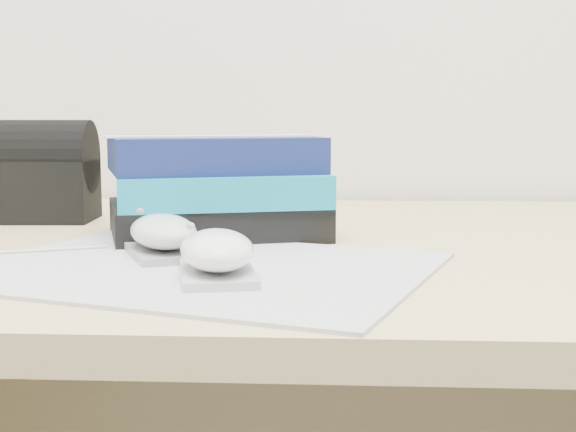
# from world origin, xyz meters

# --- Properties ---
(desk) EXTENTS (1.60, 0.80, 0.73)m
(desk) POSITION_xyz_m (0.00, 1.64, 0.50)
(desk) COLOR tan
(desk) RESTS_ON ground
(mousepad) EXTENTS (0.48, 0.42, 0.00)m
(mousepad) POSITION_xyz_m (-0.18, 1.39, 0.73)
(mousepad) COLOR #97969E
(mousepad) RESTS_ON desk
(mouse_rear) EXTENTS (0.10, 0.13, 0.05)m
(mouse_rear) POSITION_xyz_m (-0.22, 1.44, 0.75)
(mouse_rear) COLOR gray
(mouse_rear) RESTS_ON mousepad
(mouse_front) EXTENTS (0.08, 0.12, 0.05)m
(mouse_front) POSITION_xyz_m (-0.15, 1.34, 0.75)
(mouse_front) COLOR #AFAFB2
(mouse_front) RESTS_ON mousepad
(book_stack) EXTENTS (0.28, 0.25, 0.12)m
(book_stack) POSITION_xyz_m (-0.19, 1.60, 0.79)
(book_stack) COLOR black
(book_stack) RESTS_ON desk
(pouch) EXTENTS (0.14, 0.10, 0.13)m
(pouch) POSITION_xyz_m (-0.44, 1.71, 0.79)
(pouch) COLOR black
(pouch) RESTS_ON desk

